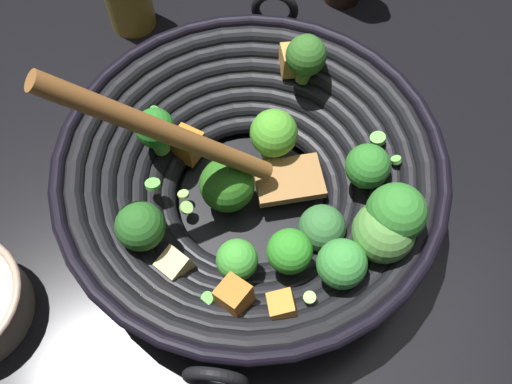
# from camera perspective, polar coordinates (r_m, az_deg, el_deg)

# --- Properties ---
(ground_plane) EXTENTS (4.00, 4.00, 0.00)m
(ground_plane) POSITION_cam_1_polar(r_m,az_deg,el_deg) (0.61, -0.51, -1.04)
(ground_plane) COLOR black
(wok) EXTENTS (0.42, 0.38, 0.24)m
(wok) POSITION_cam_1_polar(r_m,az_deg,el_deg) (0.56, -0.24, 1.57)
(wok) COLOR black
(wok) RESTS_ON ground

